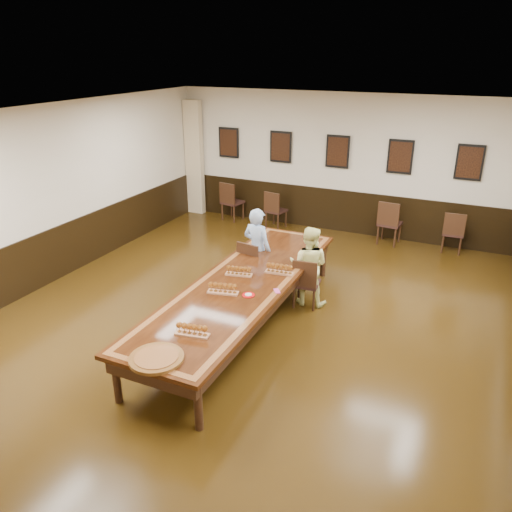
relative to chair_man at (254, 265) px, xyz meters
The scene contains 23 objects.
floor 1.39m from the chair_man, 72.90° to the right, with size 8.00×10.00×0.02m, color black.
ceiling 3.03m from the chair_man, 72.90° to the right, with size 8.00×10.00×0.02m, color white.
wall_back 3.95m from the chair_man, 84.21° to the left, with size 8.00×0.02×3.20m, color beige.
wall_left 4.00m from the chair_man, 161.10° to the right, with size 0.02×10.00×3.20m, color beige.
chair_man is the anchor object (origin of this frame).
chair_woman 1.08m from the chair_man, ahead, with size 0.41×0.45×0.88m, color black, non-canonical shape.
spare_chair_a 4.06m from the chair_man, 122.72° to the left, with size 0.46×0.51×0.99m, color black, non-canonical shape.
spare_chair_b 3.46m from the chair_man, 106.08° to the left, with size 0.43×0.47×0.92m, color black, non-canonical shape.
spare_chair_c 3.82m from the chair_man, 62.44° to the left, with size 0.47×0.51×1.00m, color black, non-canonical shape.
spare_chair_d 4.63m from the chair_man, 48.03° to the left, with size 0.43×0.47×0.91m, color black, non-canonical shape.
person_man 0.30m from the chair_man, 80.14° to the left, with size 0.55×0.36×1.51m, color #5386D0.
person_woman 1.08m from the chair_man, ahead, with size 0.69×0.53×1.38m, color #F9F79B.
pink_phone 1.66m from the chair_man, 53.01° to the right, with size 0.07×0.15×0.01m, color #DD499F.
curtain 5.01m from the chair_man, 133.27° to the left, with size 0.45×0.18×2.90m, color #CDB68D.
wainscoting 1.30m from the chair_man, 72.90° to the right, with size 8.00×10.00×1.00m.
conference_table 1.31m from the chair_man, 72.90° to the right, with size 1.40×5.00×0.76m.
posters 3.98m from the chair_man, 84.09° to the left, with size 6.14×0.04×0.74m.
flight_a 1.12m from the chair_man, 78.04° to the right, with size 0.44×0.22×0.16m.
flight_b 1.11m from the chair_man, 42.37° to the right, with size 0.47×0.19×0.17m.
flight_c 1.76m from the chair_man, 80.35° to the right, with size 0.48×0.24×0.17m.
flight_d 2.94m from the chair_man, 80.34° to the right, with size 0.45×0.20×0.16m.
red_plate_grp 1.76m from the chair_man, 67.67° to the right, with size 0.19×0.19×0.02m.
carved_platter 3.54m from the chair_man, 83.58° to the right, with size 0.64×0.64×0.05m.
Camera 1 is at (3.09, -6.18, 4.07)m, focal length 35.00 mm.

